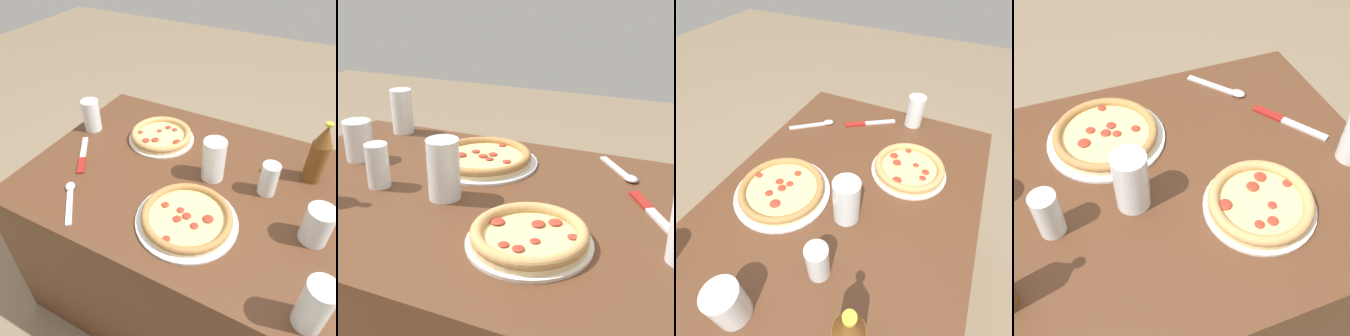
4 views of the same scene
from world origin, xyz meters
The scene contains 12 objects.
ground_plane centered at (0.00, 0.00, 0.00)m, with size 8.00×8.00×0.00m, color #847056.
table centered at (0.00, 0.00, 0.36)m, with size 1.24×0.85×0.73m.
pizza_margherita centered at (0.24, -0.16, 0.75)m, with size 0.27×0.27×0.04m.
pizza_salami centered at (-0.05, 0.20, 0.75)m, with size 0.32×0.32×0.04m.
glass_water centered at (-0.04, -0.04, 0.80)m, with size 0.08×0.08×0.16m.
glass_red_wine centered at (0.54, -0.09, 0.79)m, with size 0.07×0.07×0.14m.
glass_iced_tea centered at (-0.41, 0.08, 0.78)m, with size 0.08×0.08×0.12m.
glass_orange_juice centered at (-0.44, 0.35, 0.80)m, with size 0.07×0.07×0.15m.
glass_cola centered at (-0.23, -0.05, 0.78)m, with size 0.06×0.06×0.12m.
beer_bottle centered at (-0.36, -0.20, 0.84)m, with size 0.07×0.07×0.24m.
knife centered at (0.46, 0.09, 0.73)m, with size 0.15×0.20×0.01m.
spoon centered at (0.35, 0.28, 0.73)m, with size 0.14×0.17×0.02m.
Camera 1 is at (-0.32, 0.83, 1.52)m, focal length 35.00 mm.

